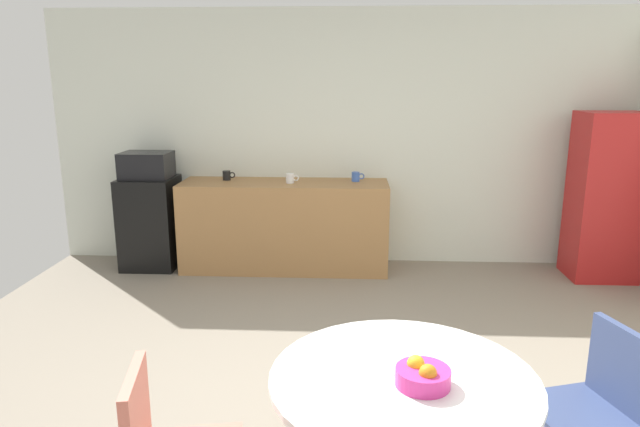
{
  "coord_description": "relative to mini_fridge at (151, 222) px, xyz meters",
  "views": [
    {
      "loc": [
        0.09,
        -2.87,
        1.91
      ],
      "look_at": [
        -0.12,
        1.13,
        0.95
      ],
      "focal_mm": 31.64,
      "sensor_mm": 36.0,
      "label": 1
    }
  ],
  "objects": [
    {
      "name": "mug_green",
      "position": [
        1.46,
        -0.04,
        0.48
      ],
      "size": [
        0.13,
        0.08,
        0.09
      ],
      "color": "white",
      "rests_on": "counter_block"
    },
    {
      "name": "mug_red",
      "position": [
        0.79,
        0.1,
        0.48
      ],
      "size": [
        0.13,
        0.08,
        0.09
      ],
      "color": "black",
      "rests_on": "counter_block"
    },
    {
      "name": "mug_white",
      "position": [
        2.11,
        0.09,
        0.48
      ],
      "size": [
        0.13,
        0.08,
        0.09
      ],
      "color": "#3F66BF",
      "rests_on": "counter_block"
    },
    {
      "name": "microwave",
      "position": [
        0.0,
        0.0,
        0.6
      ],
      "size": [
        0.48,
        0.38,
        0.26
      ],
      "primitive_type": "cube",
      "color": "black",
      "rests_on": "mini_fridge"
    },
    {
      "name": "fruit_bowl",
      "position": [
        2.33,
        -3.51,
        0.32
      ],
      "size": [
        0.22,
        0.22,
        0.11
      ],
      "color": "#D8338C",
      "rests_on": "round_table"
    },
    {
      "name": "ground_plane",
      "position": [
        1.95,
        -2.65,
        -0.47
      ],
      "size": [
        6.0,
        6.0,
        0.0
      ],
      "primitive_type": "plane",
      "color": "gray"
    },
    {
      "name": "locker_cabinet",
      "position": [
        4.5,
        -0.1,
        0.34
      ],
      "size": [
        0.6,
        0.5,
        1.61
      ],
      "primitive_type": "cube",
      "color": "#B21E1E",
      "rests_on": "ground_plane"
    },
    {
      "name": "mini_fridge",
      "position": [
        0.0,
        0.0,
        0.0
      ],
      "size": [
        0.54,
        0.54,
        0.93
      ],
      "primitive_type": "cube",
      "color": "black",
      "rests_on": "ground_plane"
    },
    {
      "name": "wall_back",
      "position": [
        1.95,
        0.35,
        0.83
      ],
      "size": [
        6.0,
        0.1,
        2.6
      ],
      "primitive_type": "cube",
      "color": "silver",
      "rests_on": "ground_plane"
    },
    {
      "name": "round_table",
      "position": [
        2.27,
        -3.44,
        0.14
      ],
      "size": [
        1.09,
        1.09,
        0.74
      ],
      "color": "silver",
      "rests_on": "ground_plane"
    },
    {
      "name": "chair_navy",
      "position": [
        3.19,
        -3.17,
        0.06
      ],
      "size": [
        0.52,
        0.52,
        0.83
      ],
      "color": "silver",
      "rests_on": "ground_plane"
    },
    {
      "name": "counter_block",
      "position": [
        1.39,
        0.0,
        -0.02
      ],
      "size": [
        2.08,
        0.6,
        0.9
      ],
      "primitive_type": "cube",
      "color": "#9E7042",
      "rests_on": "ground_plane"
    }
  ]
}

